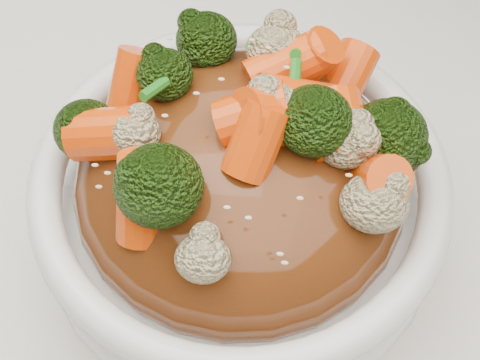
# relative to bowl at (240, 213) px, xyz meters

# --- Properties ---
(tablecloth) EXTENTS (1.20, 0.80, 0.04)m
(tablecloth) POSITION_rel_bowl_xyz_m (-0.04, -0.02, -0.07)
(tablecloth) COLOR white
(tablecloth) RESTS_ON dining_table
(bowl) EXTENTS (0.30, 0.30, 0.09)m
(bowl) POSITION_rel_bowl_xyz_m (0.00, 0.00, 0.00)
(bowl) COLOR white
(bowl) RESTS_ON tablecloth
(sauce_base) EXTENTS (0.24, 0.24, 0.10)m
(sauce_base) POSITION_rel_bowl_xyz_m (0.00, 0.00, 0.03)
(sauce_base) COLOR #52260E
(sauce_base) RESTS_ON bowl
(carrots) EXTENTS (0.24, 0.24, 0.06)m
(carrots) POSITION_rel_bowl_xyz_m (0.00, 0.00, 0.10)
(carrots) COLOR #EB4907
(carrots) RESTS_ON sauce_base
(broccoli) EXTENTS (0.24, 0.24, 0.05)m
(broccoli) POSITION_rel_bowl_xyz_m (0.00, 0.00, 0.10)
(broccoli) COLOR black
(broccoli) RESTS_ON sauce_base
(cauliflower) EXTENTS (0.24, 0.24, 0.04)m
(cauliflower) POSITION_rel_bowl_xyz_m (0.00, 0.00, 0.10)
(cauliflower) COLOR #C7BA88
(cauliflower) RESTS_ON sauce_base
(scallions) EXTENTS (0.18, 0.18, 0.02)m
(scallions) POSITION_rel_bowl_xyz_m (0.00, -0.00, 0.10)
(scallions) COLOR #1D711A
(scallions) RESTS_ON sauce_base
(sesame_seeds) EXTENTS (0.21, 0.21, 0.01)m
(sesame_seeds) POSITION_rel_bowl_xyz_m (0.00, 0.00, 0.10)
(sesame_seeds) COLOR beige
(sesame_seeds) RESTS_ON sauce_base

